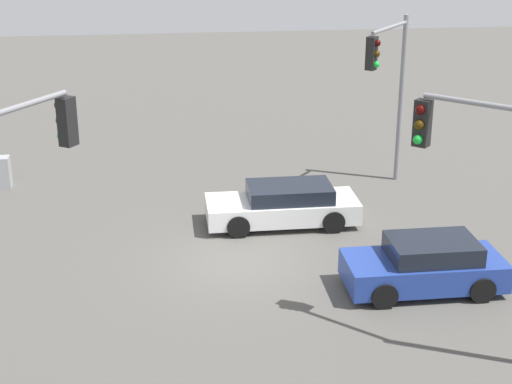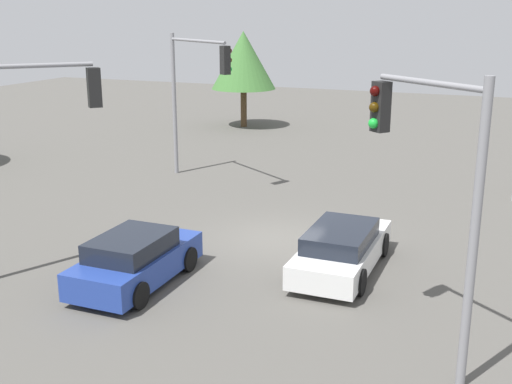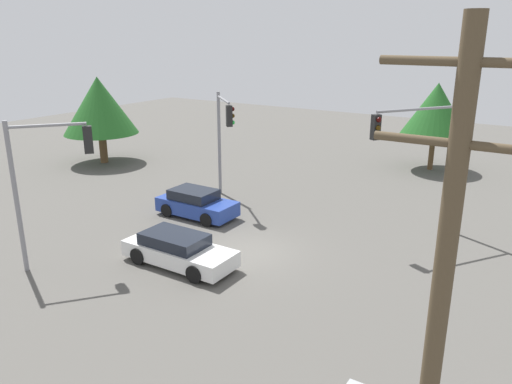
{
  "view_description": "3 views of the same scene",
  "coord_description": "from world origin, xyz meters",
  "px_view_note": "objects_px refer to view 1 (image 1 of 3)",
  "views": [
    {
      "loc": [
        -2.06,
        -19.99,
        9.66
      ],
      "look_at": [
        0.51,
        0.59,
        1.83
      ],
      "focal_mm": 55.0,
      "sensor_mm": 36.0,
      "label": 1
    },
    {
      "loc": [
        17.93,
        6.6,
        6.97
      ],
      "look_at": [
        1.22,
        -0.26,
        1.87
      ],
      "focal_mm": 45.0,
      "sensor_mm": 36.0,
      "label": 2
    },
    {
      "loc": [
        -10.91,
        16.24,
        8.87
      ],
      "look_at": [
        -0.44,
        -0.09,
        2.75
      ],
      "focal_mm": 35.0,
      "sensor_mm": 36.0,
      "label": 3
    }
  ],
  "objects_px": {
    "sedan_white": "(284,205)",
    "traffic_signal_cross": "(390,76)",
    "sedan_blue": "(425,266)",
    "traffic_signal_main": "(498,182)"
  },
  "relations": [
    {
      "from": "traffic_signal_cross",
      "to": "sedan_blue",
      "type": "bearing_deg",
      "value": 31.13
    },
    {
      "from": "sedan_white",
      "to": "sedan_blue",
      "type": "xyz_separation_m",
      "value": [
        2.97,
        -4.78,
        0.04
      ]
    },
    {
      "from": "sedan_white",
      "to": "traffic_signal_cross",
      "type": "xyz_separation_m",
      "value": [
        4.0,
        2.72,
        3.38
      ]
    },
    {
      "from": "sedan_blue",
      "to": "traffic_signal_cross",
      "type": "height_order",
      "value": "traffic_signal_cross"
    },
    {
      "from": "sedan_white",
      "to": "sedan_blue",
      "type": "bearing_deg",
      "value": -148.14
    },
    {
      "from": "traffic_signal_main",
      "to": "traffic_signal_cross",
      "type": "xyz_separation_m",
      "value": [
        0.69,
        10.4,
        0.01
      ]
    },
    {
      "from": "sedan_white",
      "to": "traffic_signal_main",
      "type": "height_order",
      "value": "traffic_signal_main"
    },
    {
      "from": "sedan_blue",
      "to": "traffic_signal_cross",
      "type": "xyz_separation_m",
      "value": [
        1.03,
        7.5,
        3.34
      ]
    },
    {
      "from": "sedan_blue",
      "to": "sedan_white",
      "type": "bearing_deg",
      "value": 31.86
    },
    {
      "from": "sedan_white",
      "to": "traffic_signal_cross",
      "type": "distance_m",
      "value": 5.9
    }
  ]
}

